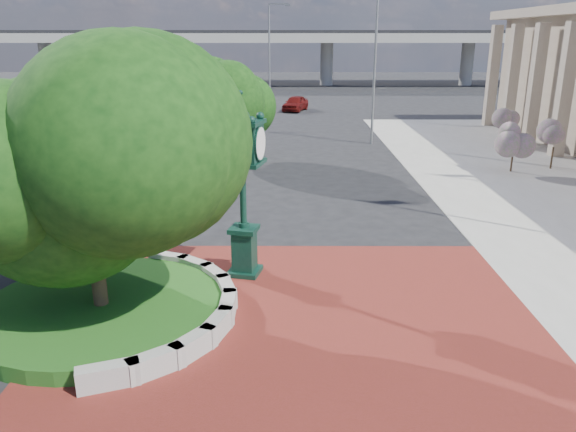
# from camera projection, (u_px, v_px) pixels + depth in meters

# --- Properties ---
(ground) EXTENTS (200.00, 200.00, 0.00)m
(ground) POSITION_uv_depth(u_px,v_px,m) (299.00, 318.00, 14.27)
(ground) COLOR black
(ground) RESTS_ON ground
(plaza) EXTENTS (12.00, 12.00, 0.04)m
(plaza) POSITION_uv_depth(u_px,v_px,m) (300.00, 337.00, 13.31)
(plaza) COLOR maroon
(plaza) RESTS_ON ground
(planter_wall) EXTENTS (2.96, 6.77, 0.54)m
(planter_wall) POSITION_uv_depth(u_px,v_px,m) (192.00, 308.00, 14.19)
(planter_wall) COLOR #9E9B93
(planter_wall) RESTS_ON ground
(grass_bed) EXTENTS (6.10, 6.10, 0.40)m
(grass_bed) POSITION_uv_depth(u_px,v_px,m) (102.00, 310.00, 14.22)
(grass_bed) COLOR #204614
(grass_bed) RESTS_ON ground
(overpass) EXTENTS (90.00, 12.00, 7.50)m
(overpass) POSITION_uv_depth(u_px,v_px,m) (290.00, 38.00, 78.88)
(overpass) COLOR #9E9B93
(overpass) RESTS_ON ground
(tree_planter) EXTENTS (5.20, 5.20, 6.33)m
(tree_planter) POSITION_uv_depth(u_px,v_px,m) (87.00, 175.00, 13.14)
(tree_planter) COLOR #38281C
(tree_planter) RESTS_ON ground
(tree_street) EXTENTS (4.40, 4.40, 5.45)m
(tree_street) POSITION_uv_depth(u_px,v_px,m) (221.00, 105.00, 30.42)
(tree_street) COLOR #38281C
(tree_street) RESTS_ON ground
(post_clock) EXTENTS (1.30, 1.30, 5.35)m
(post_clock) POSITION_uv_depth(u_px,v_px,m) (243.00, 180.00, 15.96)
(post_clock) COLOR black
(post_clock) RESTS_ON ground
(parked_car) EXTENTS (2.85, 4.47, 1.42)m
(parked_car) POSITION_uv_depth(u_px,v_px,m) (295.00, 103.00, 53.08)
(parked_car) COLOR #5C0F0D
(parked_car) RESTS_ON ground
(street_lamp_near) EXTENTS (2.08, 0.27, 9.28)m
(street_lamp_near) POSITION_uv_depth(u_px,v_px,m) (379.00, 59.00, 35.42)
(street_lamp_near) COLOR slate
(street_lamp_near) RESTS_ON ground
(street_lamp_far) EXTENTS (2.16, 0.63, 9.71)m
(street_lamp_far) POSITION_uv_depth(u_px,v_px,m) (272.00, 48.00, 53.75)
(street_lamp_far) COLOR slate
(street_lamp_far) RESTS_ON ground
(shrub_near) EXTENTS (1.20, 1.20, 2.20)m
(shrub_near) POSITION_uv_depth(u_px,v_px,m) (514.00, 142.00, 28.97)
(shrub_near) COLOR #38281C
(shrub_near) RESTS_ON ground
(shrub_mid) EXTENTS (1.20, 1.20, 2.20)m
(shrub_mid) POSITION_uv_depth(u_px,v_px,m) (555.00, 140.00, 29.61)
(shrub_mid) COLOR #38281C
(shrub_mid) RESTS_ON ground
(shrub_far) EXTENTS (1.20, 1.20, 2.20)m
(shrub_far) POSITION_uv_depth(u_px,v_px,m) (507.00, 121.00, 36.19)
(shrub_far) COLOR #38281C
(shrub_far) RESTS_ON ground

